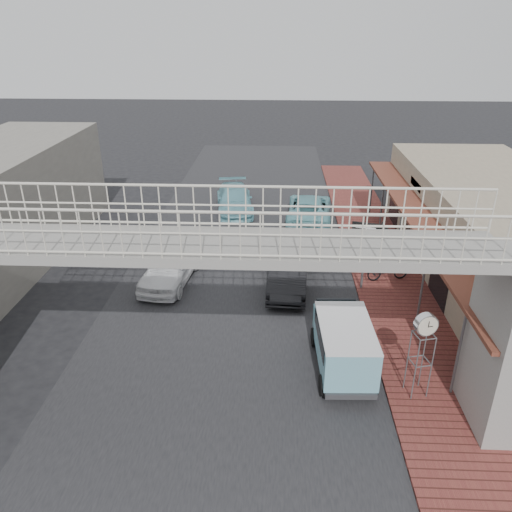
# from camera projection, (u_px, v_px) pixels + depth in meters

# --- Properties ---
(ground) EXTENTS (120.00, 120.00, 0.00)m
(ground) POSITION_uv_depth(u_px,v_px,m) (228.00, 332.00, 17.80)
(ground) COLOR black
(ground) RESTS_ON ground
(road_strip) EXTENTS (10.00, 60.00, 0.01)m
(road_strip) POSITION_uv_depth(u_px,v_px,m) (228.00, 332.00, 17.79)
(road_strip) COLOR black
(road_strip) RESTS_ON ground
(sidewalk) EXTENTS (3.00, 40.00, 0.10)m
(sidewalk) POSITION_uv_depth(u_px,v_px,m) (395.00, 294.00, 20.23)
(sidewalk) COLOR brown
(sidewalk) RESTS_ON ground
(shophouse_row) EXTENTS (7.20, 18.00, 4.00)m
(shophouse_row) POSITION_uv_depth(u_px,v_px,m) (507.00, 242.00, 20.12)
(shophouse_row) COLOR gray
(shophouse_row) RESTS_ON ground
(footbridge) EXTENTS (16.40, 2.40, 6.34)m
(footbridge) POSITION_uv_depth(u_px,v_px,m) (210.00, 315.00, 12.83)
(footbridge) COLOR gray
(footbridge) RESTS_ON ground
(white_hatchback) EXTENTS (2.23, 4.54, 1.49)m
(white_hatchback) POSITION_uv_depth(u_px,v_px,m) (170.00, 266.00, 20.99)
(white_hatchback) COLOR white
(white_hatchback) RESTS_ON ground
(dark_sedan) EXTENTS (1.79, 4.47, 1.45)m
(dark_sedan) POSITION_uv_depth(u_px,v_px,m) (288.00, 271.00, 20.57)
(dark_sedan) COLOR black
(dark_sedan) RESTS_ON ground
(angkot_curb) EXTENTS (2.73, 5.22, 1.40)m
(angkot_curb) POSITION_uv_depth(u_px,v_px,m) (309.00, 208.00, 27.63)
(angkot_curb) COLOR #6AAFB7
(angkot_curb) RESTS_ON ground
(angkot_far) EXTENTS (2.62, 5.08, 1.41)m
(angkot_far) POSITION_uv_depth(u_px,v_px,m) (235.00, 199.00, 29.06)
(angkot_far) COLOR #69AAB7
(angkot_far) RESTS_ON ground
(angkot_van) EXTENTS (1.78, 3.66, 1.76)m
(angkot_van) POSITION_uv_depth(u_px,v_px,m) (344.00, 340.00, 15.40)
(angkot_van) COLOR black
(angkot_van) RESTS_ON ground
(motorcycle_near) EXTENTS (1.89, 1.00, 0.95)m
(motorcycle_near) POSITION_uv_depth(u_px,v_px,m) (388.00, 270.00, 21.04)
(motorcycle_near) COLOR black
(motorcycle_near) RESTS_ON sidewalk
(motorcycle_far) EXTENTS (1.72, 0.67, 1.01)m
(motorcycle_far) POSITION_uv_depth(u_px,v_px,m) (371.00, 239.00, 24.00)
(motorcycle_far) COLOR black
(motorcycle_far) RESTS_ON sidewalk
(street_clock) EXTENTS (0.69, 0.62, 2.70)m
(street_clock) POSITION_uv_depth(u_px,v_px,m) (425.00, 328.00, 13.80)
(street_clock) COLOR #59595B
(street_clock) RESTS_ON sidewalk
(arrow_sign) EXTENTS (1.78, 1.18, 2.96)m
(arrow_sign) POSITION_uv_depth(u_px,v_px,m) (385.00, 236.00, 19.38)
(arrow_sign) COLOR #59595B
(arrow_sign) RESTS_ON sidewalk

